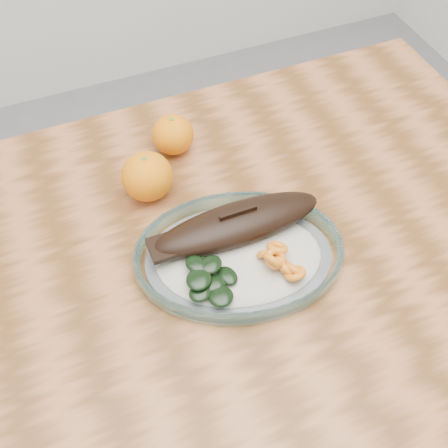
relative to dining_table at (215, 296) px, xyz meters
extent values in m
plane|color=slate|center=(0.00, 0.00, -0.65)|extent=(3.00, 3.00, 0.00)
cube|color=brown|center=(0.00, 0.00, 0.08)|extent=(1.20, 0.80, 0.04)
cylinder|color=brown|center=(0.54, 0.34, -0.30)|extent=(0.06, 0.06, 0.71)
ellipsoid|color=white|center=(0.04, -0.01, 0.10)|extent=(0.66, 0.54, 0.01)
torus|color=#90D7DF|center=(0.04, -0.01, 0.11)|extent=(0.69, 0.69, 0.03)
ellipsoid|color=silver|center=(0.04, -0.01, 0.12)|extent=(0.58, 0.48, 0.02)
ellipsoid|color=black|center=(0.05, 0.03, 0.15)|extent=(0.27, 0.08, 0.05)
ellipsoid|color=black|center=(0.05, 0.03, 0.14)|extent=(0.23, 0.06, 0.02)
cube|color=black|center=(-0.06, 0.03, 0.15)|extent=(0.05, 0.05, 0.01)
cube|color=black|center=(0.05, 0.03, 0.17)|extent=(0.06, 0.01, 0.02)
torus|color=orange|center=(0.07, -0.03, 0.14)|extent=(0.04, 0.03, 0.04)
torus|color=orange|center=(0.10, -0.07, 0.14)|extent=(0.04, 0.04, 0.04)
torus|color=orange|center=(0.09, -0.07, 0.14)|extent=(0.04, 0.05, 0.04)
torus|color=orange|center=(0.10, -0.08, 0.14)|extent=(0.04, 0.04, 0.03)
torus|color=orange|center=(0.08, -0.06, 0.14)|extent=(0.03, 0.04, 0.04)
torus|color=orange|center=(0.09, -0.04, 0.15)|extent=(0.03, 0.04, 0.03)
torus|color=orange|center=(0.07, -0.05, 0.15)|extent=(0.04, 0.05, 0.04)
torus|color=orange|center=(0.07, -0.05, 0.15)|extent=(0.04, 0.04, 0.03)
ellipsoid|color=black|center=(-0.02, -0.05, 0.14)|extent=(0.04, 0.04, 0.01)
ellipsoid|color=black|center=(-0.04, -0.06, 0.14)|extent=(0.05, 0.04, 0.01)
ellipsoid|color=black|center=(0.00, -0.05, 0.14)|extent=(0.03, 0.04, 0.01)
ellipsoid|color=black|center=(-0.02, -0.07, 0.14)|extent=(0.05, 0.05, 0.01)
ellipsoid|color=black|center=(-0.03, -0.02, 0.15)|extent=(0.04, 0.04, 0.01)
ellipsoid|color=black|center=(-0.04, -0.04, 0.15)|extent=(0.05, 0.05, 0.01)
ellipsoid|color=black|center=(-0.01, -0.02, 0.15)|extent=(0.05, 0.04, 0.01)
sphere|color=#FF6E05|center=(0.02, 0.26, 0.14)|extent=(0.07, 0.07, 0.07)
sphere|color=#FF6E05|center=(-0.05, 0.17, 0.14)|extent=(0.08, 0.08, 0.08)
camera|label=1|loc=(-0.17, -0.46, 0.81)|focal=45.00mm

